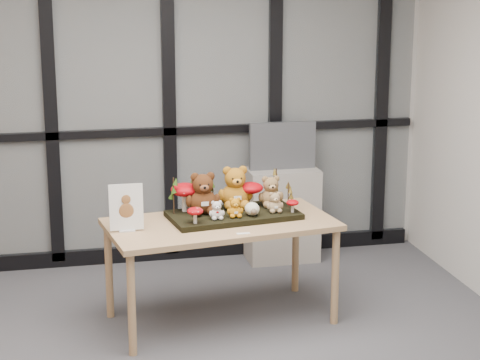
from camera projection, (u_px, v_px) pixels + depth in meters
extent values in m
plane|color=beige|center=(110.00, 88.00, 6.64)|extent=(5.00, 0.00, 5.00)
cube|color=#2D383F|center=(110.00, 88.00, 6.61)|extent=(4.90, 0.02, 2.70)
cube|color=black|center=(116.00, 255.00, 6.93)|extent=(4.90, 0.06, 0.12)
cube|color=black|center=(112.00, 133.00, 6.69)|extent=(4.90, 0.06, 0.06)
cube|color=black|center=(50.00, 90.00, 6.51)|extent=(0.10, 0.06, 2.70)
cube|color=black|center=(169.00, 86.00, 6.70)|extent=(0.10, 0.06, 2.70)
cube|color=black|center=(275.00, 83.00, 6.88)|extent=(0.10, 0.06, 2.70)
cube|color=black|center=(382.00, 80.00, 7.06)|extent=(0.10, 0.06, 2.70)
cube|color=tan|center=(221.00, 224.00, 5.66)|extent=(1.56, 0.94, 0.04)
cylinder|color=tan|center=(132.00, 305.00, 5.22)|extent=(0.05, 0.05, 0.65)
cylinder|color=tan|center=(109.00, 271.00, 5.80)|extent=(0.05, 0.05, 0.65)
cylinder|color=tan|center=(335.00, 277.00, 5.69)|extent=(0.05, 0.05, 0.65)
cylinder|color=tan|center=(296.00, 248.00, 6.27)|extent=(0.05, 0.05, 0.65)
cube|color=black|center=(234.00, 215.00, 5.74)|extent=(0.90, 0.54, 0.04)
cube|color=silver|center=(127.00, 230.00, 5.46)|extent=(0.10, 0.06, 0.01)
cube|color=white|center=(126.00, 207.00, 5.42)|extent=(0.21, 0.04, 0.29)
ellipsoid|color=brown|center=(126.00, 211.00, 5.42)|extent=(0.09, 0.01, 0.11)
ellipsoid|color=brown|center=(126.00, 199.00, 5.40)|extent=(0.06, 0.01, 0.06)
cube|color=white|center=(243.00, 233.00, 5.41)|extent=(0.08, 0.03, 0.00)
cube|color=gray|center=(282.00, 215.00, 6.94)|extent=(0.56, 0.33, 0.75)
cube|color=#4B4E53|center=(282.00, 146.00, 6.82)|extent=(0.53, 0.05, 0.37)
cube|color=black|center=(283.00, 146.00, 6.80)|extent=(0.46, 0.00, 0.31)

